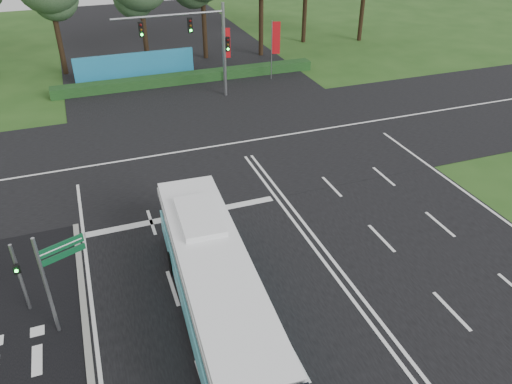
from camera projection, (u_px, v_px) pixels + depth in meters
ground at (318, 254)px, 22.40m from camera, size 120.00×120.00×0.00m
road_main at (318, 254)px, 22.39m from camera, size 20.00×120.00×0.04m
road_cross at (235, 143)px, 31.98m from camera, size 120.00×14.00×0.05m
kerb_strip at (90, 369)px, 17.01m from camera, size 0.25×18.00×0.12m
city_bus at (216, 288)px, 18.04m from camera, size 3.03×11.83×3.36m
pedestrian_signal at (20, 276)px, 18.54m from camera, size 0.29×0.41×3.16m
street_sign at (53, 271)px, 17.31m from camera, size 1.57×0.69×4.31m
banner_flag_mid at (226, 46)px, 40.71m from camera, size 0.66×0.16×4.50m
banner_flag_right at (275, 42)px, 41.05m from camera, size 0.70×0.27×4.89m
traffic_light_gantry at (200, 38)px, 36.42m from camera, size 8.41×0.28×7.00m
hedge at (189, 78)px, 41.79m from camera, size 22.00×1.20×0.80m
blue_hoarding at (135, 66)px, 42.25m from camera, size 10.00×0.30×2.20m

